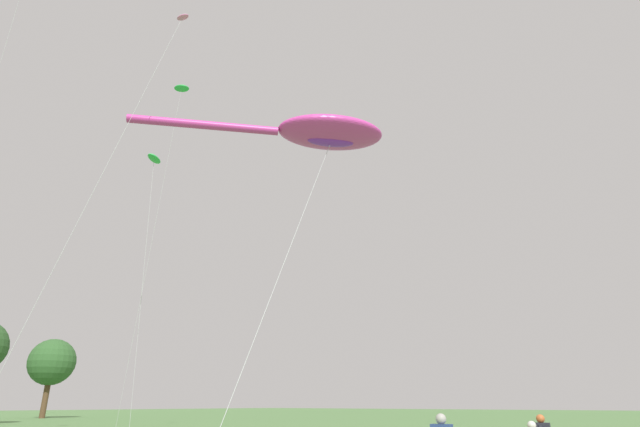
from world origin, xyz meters
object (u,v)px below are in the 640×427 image
at_px(small_kite_delta_white, 174,34).
at_px(tree_broad_distant, 52,362).
at_px(big_show_kite, 323,133).
at_px(small_kite_streamer_purple, 181,93).
at_px(small_kite_box_yellow, 154,161).

distance_m(small_kite_delta_white, tree_broad_distant, 58.89).
xyz_separation_m(big_show_kite, tree_broad_distant, (15.91, 57.56, -6.76)).
bearing_deg(small_kite_streamer_purple, small_kite_delta_white, 107.40).
relative_size(small_kite_streamer_purple, small_kite_delta_white, 1.26).
distance_m(small_kite_box_yellow, small_kite_delta_white, 8.85).
distance_m(big_show_kite, small_kite_delta_white, 8.04).
relative_size(big_show_kite, small_kite_box_yellow, 0.92).
bearing_deg(small_kite_delta_white, big_show_kite, -130.56).
distance_m(big_show_kite, tree_broad_distant, 60.10).
bearing_deg(tree_broad_distant, small_kite_box_yellow, -110.71).
xyz_separation_m(small_kite_streamer_purple, small_kite_delta_white, (-7.74, -10.54, -5.51)).
bearing_deg(tree_broad_distant, big_show_kite, -105.45).
relative_size(small_kite_delta_white, tree_broad_distant, 1.89).
xyz_separation_m(big_show_kite, small_kite_delta_white, (-5.95, 3.90, 3.75)).
distance_m(small_kite_streamer_purple, tree_broad_distant, 48.12).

